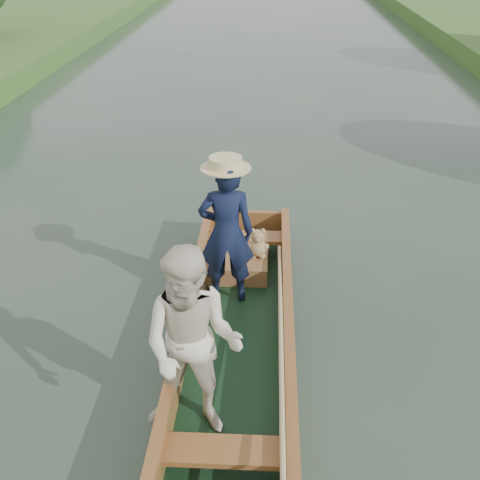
{
  "coord_description": "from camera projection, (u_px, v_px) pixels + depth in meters",
  "views": [
    {
      "loc": [
        0.28,
        -4.87,
        3.86
      ],
      "look_at": [
        0.0,
        0.6,
        0.95
      ],
      "focal_mm": 45.0,
      "sensor_mm": 36.0,
      "label": 1
    }
  ],
  "objects": [
    {
      "name": "ground",
      "position": [
        237.0,
        350.0,
        6.12
      ],
      "size": [
        120.0,
        120.0,
        0.0
      ],
      "primitive_type": "plane",
      "color": "#283D30",
      "rests_on": "ground"
    },
    {
      "name": "punt",
      "position": [
        221.0,
        310.0,
        5.7
      ],
      "size": [
        1.29,
        5.13,
        1.77
      ],
      "color": "black",
      "rests_on": "ground"
    }
  ]
}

